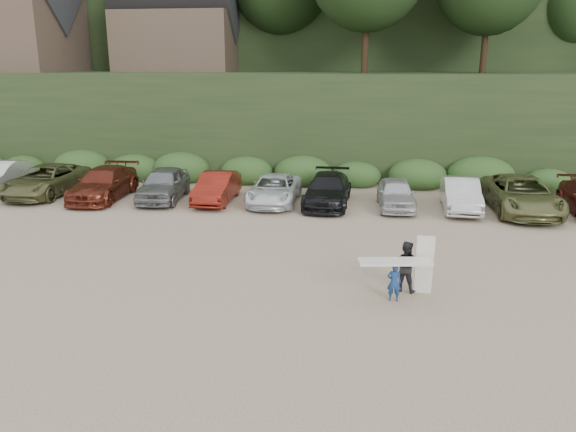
# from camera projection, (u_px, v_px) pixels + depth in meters

# --- Properties ---
(ground) EXTENTS (120.00, 120.00, 0.00)m
(ground) POSITION_uv_depth(u_px,v_px,m) (321.00, 283.00, 17.48)
(ground) COLOR tan
(ground) RESTS_ON ground
(hillside_backdrop) EXTENTS (90.00, 41.50, 28.00)m
(hillside_backdrop) POSITION_uv_depth(u_px,v_px,m) (351.00, 8.00, 48.87)
(hillside_backdrop) COLOR black
(hillside_backdrop) RESTS_ON ground
(parked_cars) EXTENTS (33.81, 6.16, 1.63)m
(parked_cars) POSITION_uv_depth(u_px,v_px,m) (243.00, 187.00, 27.33)
(parked_cars) COLOR #99989D
(parked_cars) RESTS_ON ground
(child_surfer) EXTENTS (2.12, 0.88, 1.23)m
(child_surfer) POSITION_uv_depth(u_px,v_px,m) (394.00, 273.00, 15.98)
(child_surfer) COLOR navy
(child_surfer) RESTS_ON ground
(adult_surfer) EXTENTS (1.24, 0.82, 1.83)m
(adult_surfer) POSITION_uv_depth(u_px,v_px,m) (407.00, 266.00, 16.69)
(adult_surfer) COLOR black
(adult_surfer) RESTS_ON ground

